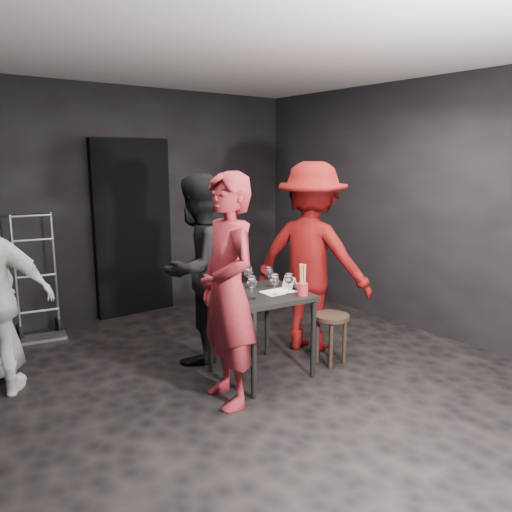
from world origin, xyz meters
TOP-DOWN VIEW (x-y plane):
  - floor at (0.00, 0.00)m, footprint 4.50×5.00m
  - ceiling at (0.00, 0.00)m, footprint 4.50×5.00m
  - wall_back at (0.00, 2.50)m, footprint 4.50×0.04m
  - wall_right at (2.25, 0.00)m, footprint 0.04×5.00m
  - doorway at (0.00, 2.44)m, footprint 0.95×0.10m
  - wallbox_upper at (0.85, 2.45)m, footprint 0.12×0.06m
  - wallbox_lower at (1.05, 2.45)m, footprint 0.10×0.06m
  - hand_truck at (-1.17, 2.24)m, footprint 0.44×0.36m
  - tasting_table at (0.12, 0.08)m, footprint 0.72×0.72m
  - stool at (0.78, -0.11)m, footprint 0.32×0.32m
  - server_red at (-0.38, -0.15)m, footprint 0.63×0.84m
  - woman_black at (-0.12, 0.72)m, footprint 1.11×0.88m
  - man_maroon at (0.89, 0.28)m, footprint 1.21×1.62m
  - tasting_mat at (0.24, -0.00)m, footprint 0.28×0.20m
  - wine_glass_a at (-0.07, -0.04)m, footprint 0.09×0.09m
  - wine_glass_b at (-0.10, 0.19)m, footprint 0.09×0.09m
  - wine_glass_c at (0.12, 0.27)m, footprint 0.09×0.09m
  - wine_glass_d at (0.16, -0.05)m, footprint 0.09×0.09m
  - wine_glass_e at (0.27, -0.10)m, footprint 0.08×0.08m
  - wine_glass_f at (0.29, 0.18)m, footprint 0.10×0.10m
  - wine_bottle at (-0.19, 0.10)m, footprint 0.07×0.07m
  - breadstick_cup at (0.33, -0.20)m, footprint 0.09×0.09m
  - reserved_card at (0.38, 0.03)m, footprint 0.10×0.15m

SIDE VIEW (x-z plane):
  - floor at x=0.00m, z-range -0.01..0.01m
  - hand_truck at x=-1.17m, z-range -0.42..0.89m
  - stool at x=0.78m, z-range 0.13..0.60m
  - tasting_table at x=0.12m, z-range 0.28..1.03m
  - tasting_mat at x=0.24m, z-range 0.75..0.75m
  - reserved_card at x=0.38m, z-range 0.75..0.86m
  - wine_glass_b at x=-0.10m, z-range 0.75..0.94m
  - wine_glass_e at x=0.27m, z-range 0.75..0.94m
  - wine_glass_f at x=0.29m, z-range 0.75..0.94m
  - wine_glass_d at x=0.16m, z-range 0.75..0.95m
  - wine_glass_c at x=0.12m, z-range 0.75..0.96m
  - wine_glass_a at x=-0.07m, z-range 0.75..0.96m
  - wine_bottle at x=-0.19m, z-range 0.72..1.01m
  - breadstick_cup at x=0.33m, z-range 0.74..1.02m
  - woman_black at x=-0.12m, z-range 0.00..2.02m
  - doorway at x=0.00m, z-range 0.00..2.10m
  - server_red at x=-0.38m, z-range 0.00..2.12m
  - man_maroon at x=0.89m, z-range 0.00..2.27m
  - wall_back at x=0.00m, z-range 0.00..2.70m
  - wall_right at x=2.25m, z-range 0.00..2.70m
  - wallbox_lower at x=1.05m, z-range 1.33..1.47m
  - wallbox_upper at x=0.85m, z-range 1.39..1.51m
  - ceiling at x=0.00m, z-range 2.69..2.71m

